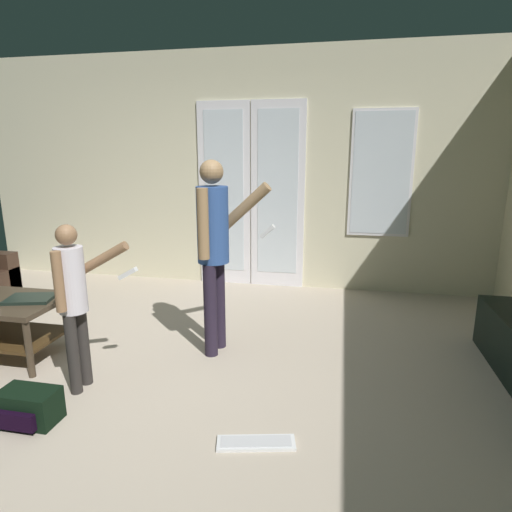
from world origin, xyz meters
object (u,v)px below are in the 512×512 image
Objects in this scene: person_child at (74,293)px; loose_keyboard at (256,443)px; coffee_table at (7,315)px; laptop_closed at (30,299)px; person_adult at (215,241)px; backpack at (28,407)px.

loose_keyboard is (1.30, -0.35, -0.68)m from person_child.
coffee_table is 0.25m from laptop_closed.
loose_keyboard is at bearing -17.45° from coffee_table.
laptop_closed is (-0.65, 0.36, -0.21)m from person_child.
laptop_closed is at bearing -164.73° from person_adult.
loose_keyboard is (2.15, -0.67, -0.33)m from coffee_table.
coffee_table is at bearing -165.53° from person_adult.
person_adult is 3.37× the size of loose_keyboard.
laptop_closed is (-1.39, -0.38, -0.44)m from person_adult.
laptop_closed is at bearing 8.89° from coffee_table.
person_child reaches higher than coffee_table.
coffee_table reaches higher than loose_keyboard.
coffee_table is 1.09m from backpack.
person_child is at bearing 165.03° from loose_keyboard.
person_child is (0.85, -0.33, 0.35)m from coffee_table.
person_adult is 1.65m from backpack.
coffee_table is 1.75m from person_adult.
person_adult is at bearing 0.09° from laptop_closed.
person_adult is at bearing 14.47° from coffee_table.
laptop_closed is (0.21, 0.03, 0.14)m from coffee_table.
person_adult is 1.51m from laptop_closed.
coffee_table is 2.47× the size of backpack.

